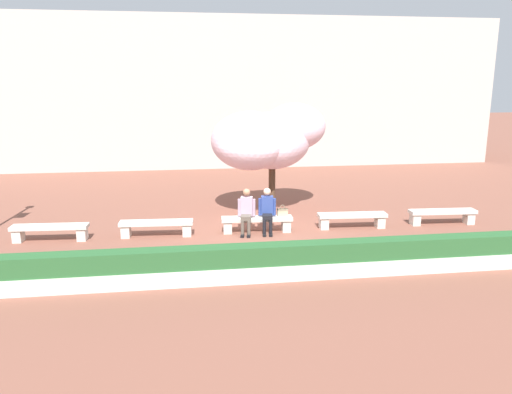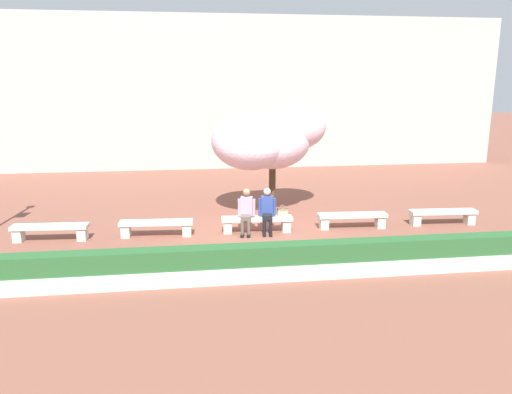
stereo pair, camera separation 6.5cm
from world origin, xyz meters
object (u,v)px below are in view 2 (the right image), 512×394
object	(u,v)px
person_seated_right	(267,209)
cherry_tree_main	(268,138)
stone_bench_west_end	(50,230)
person_seated_left	(246,210)
stone_bench_near_east	(352,218)
stone_bench_near_west	(156,226)
handbag	(282,212)
stone_bench_center	(257,222)
stone_bench_east_end	(443,215)

from	to	relation	value
person_seated_right	cherry_tree_main	distance (m)	2.91
person_seated_right	cherry_tree_main	world-z (taller)	cherry_tree_main
stone_bench_west_end	person_seated_left	xyz separation A→B (m)	(5.41, -0.05, 0.39)
stone_bench_near_east	stone_bench_near_west	bearing A→B (deg)	180.00
person_seated_left	handbag	size ratio (longest dim) A/B	3.81
stone_bench_near_east	cherry_tree_main	bearing A→B (deg)	134.84
stone_bench_near_east	handbag	world-z (taller)	handbag
stone_bench_west_end	stone_bench_center	distance (m)	5.73
stone_bench_west_end	stone_bench_near_east	bearing A→B (deg)	0.00
stone_bench_east_end	person_seated_right	world-z (taller)	person_seated_right
stone_bench_center	handbag	bearing A→B (deg)	0.39
stone_bench_near_east	person_seated_right	world-z (taller)	person_seated_right
stone_bench_center	stone_bench_near_east	xyz separation A→B (m)	(2.86, 0.00, 0.00)
stone_bench_near_west	person_seated_left	distance (m)	2.58
stone_bench_west_end	stone_bench_east_end	size ratio (longest dim) A/B	1.00
stone_bench_center	person_seated_left	xyz separation A→B (m)	(-0.31, -0.05, 0.39)
person_seated_right	stone_bench_near_west	bearing A→B (deg)	179.04
stone_bench_west_end	handbag	world-z (taller)	handbag
stone_bench_east_end	person_seated_right	bearing A→B (deg)	-179.44
stone_bench_near_west	cherry_tree_main	xyz separation A→B (m)	(3.53, 2.21, 2.17)
stone_bench_near_east	stone_bench_east_end	world-z (taller)	same
stone_bench_west_end	handbag	size ratio (longest dim) A/B	6.09
stone_bench_west_end	stone_bench_near_west	world-z (taller)	same
stone_bench_near_east	person_seated_right	size ratio (longest dim) A/B	1.60
person_seated_right	person_seated_left	bearing A→B (deg)	179.92
stone_bench_near_west	person_seated_right	xyz separation A→B (m)	(3.15, -0.05, 0.39)
stone_bench_near_west	person_seated_right	size ratio (longest dim) A/B	1.60
cherry_tree_main	person_seated_left	bearing A→B (deg)	-113.40
handbag	cherry_tree_main	xyz separation A→B (m)	(-0.08, 2.21, 1.90)
stone_bench_near_west	cherry_tree_main	size ratio (longest dim) A/B	0.55
cherry_tree_main	handbag	bearing A→B (deg)	-87.84
person_seated_right	stone_bench_center	bearing A→B (deg)	169.63
stone_bench_near_west	cherry_tree_main	distance (m)	4.70
stone_bench_center	stone_bench_east_end	size ratio (longest dim) A/B	1.00
stone_bench_near_east	person_seated_right	xyz separation A→B (m)	(-2.57, -0.05, 0.39)
stone_bench_center	person_seated_left	world-z (taller)	person_seated_left
stone_bench_near_east	stone_bench_east_end	bearing A→B (deg)	0.00
stone_bench_east_end	stone_bench_west_end	bearing A→B (deg)	180.00
stone_bench_center	stone_bench_near_east	world-z (taller)	same
stone_bench_near_west	stone_bench_center	distance (m)	2.86
cherry_tree_main	stone_bench_east_end	bearing A→B (deg)	-23.59
stone_bench_west_end	stone_bench_near_west	distance (m)	2.86
handbag	cherry_tree_main	size ratio (longest dim) A/B	0.09
stone_bench_near_west	stone_bench_west_end	bearing A→B (deg)	180.00
stone_bench_near_west	stone_bench_near_east	bearing A→B (deg)	0.00
stone_bench_east_end	handbag	size ratio (longest dim) A/B	6.09
stone_bench_center	stone_bench_east_end	world-z (taller)	same
cherry_tree_main	stone_bench_near_west	bearing A→B (deg)	-147.94
stone_bench_west_end	stone_bench_near_east	xyz separation A→B (m)	(8.59, 0.00, 0.00)
stone_bench_west_end	stone_bench_near_east	size ratio (longest dim) A/B	1.00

